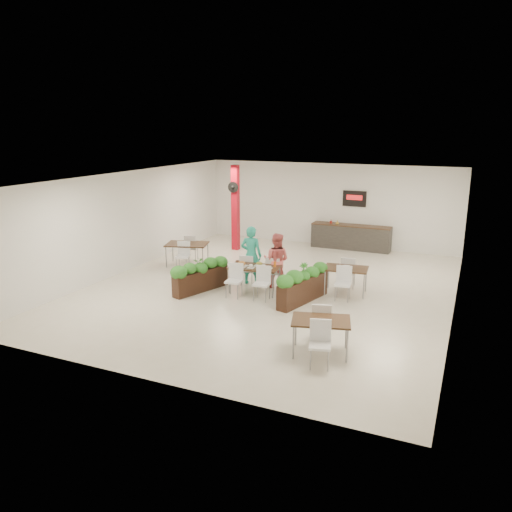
{
  "coord_description": "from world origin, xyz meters",
  "views": [
    {
      "loc": [
        5.22,
        -12.88,
        4.59
      ],
      "look_at": [
        -0.18,
        -0.67,
        1.1
      ],
      "focal_mm": 35.0,
      "sensor_mm": 36.0,
      "label": 1
    }
  ],
  "objects_px": {
    "planter_left": "(201,274)",
    "side_table_a": "(187,247)",
    "planter_right": "(303,284)",
    "side_table_b": "(346,272)",
    "diner_man": "(251,255)",
    "red_column": "(235,207)",
    "diner_woman": "(276,261)",
    "side_table_c": "(321,325)",
    "service_counter": "(351,236)",
    "main_table": "(254,270)"
  },
  "relations": [
    {
      "from": "service_counter",
      "to": "side_table_a",
      "type": "relative_size",
      "value": 1.79
    },
    {
      "from": "main_table",
      "to": "diner_woman",
      "type": "bearing_deg",
      "value": 58.03
    },
    {
      "from": "planter_left",
      "to": "side_table_c",
      "type": "relative_size",
      "value": 1.11
    },
    {
      "from": "red_column",
      "to": "diner_man",
      "type": "distance_m",
      "value": 4.41
    },
    {
      "from": "main_table",
      "to": "planter_left",
      "type": "distance_m",
      "value": 1.54
    },
    {
      "from": "planter_left",
      "to": "side_table_a",
      "type": "distance_m",
      "value": 2.86
    },
    {
      "from": "diner_woman",
      "to": "side_table_b",
      "type": "relative_size",
      "value": 0.97
    },
    {
      "from": "red_column",
      "to": "diner_woman",
      "type": "relative_size",
      "value": 1.98
    },
    {
      "from": "side_table_a",
      "to": "side_table_b",
      "type": "relative_size",
      "value": 1.01
    },
    {
      "from": "red_column",
      "to": "planter_right",
      "type": "height_order",
      "value": "red_column"
    },
    {
      "from": "side_table_b",
      "to": "red_column",
      "type": "bearing_deg",
      "value": 139.66
    },
    {
      "from": "planter_right",
      "to": "service_counter",
      "type": "bearing_deg",
      "value": 92.2
    },
    {
      "from": "side_table_a",
      "to": "diner_man",
      "type": "bearing_deg",
      "value": -36.67
    },
    {
      "from": "diner_woman",
      "to": "side_table_c",
      "type": "xyz_separation_m",
      "value": [
        2.47,
        -3.74,
        -0.18
      ]
    },
    {
      "from": "diner_woman",
      "to": "planter_right",
      "type": "distance_m",
      "value": 1.47
    },
    {
      "from": "planter_right",
      "to": "side_table_b",
      "type": "distance_m",
      "value": 1.45
    },
    {
      "from": "planter_right",
      "to": "planter_left",
      "type": "bearing_deg",
      "value": -174.16
    },
    {
      "from": "red_column",
      "to": "diner_woman",
      "type": "xyz_separation_m",
      "value": [
        3.12,
        -3.67,
        -0.84
      ]
    },
    {
      "from": "red_column",
      "to": "service_counter",
      "type": "relative_size",
      "value": 1.07
    },
    {
      "from": "main_table",
      "to": "side_table_b",
      "type": "relative_size",
      "value": 1.04
    },
    {
      "from": "planter_left",
      "to": "side_table_b",
      "type": "height_order",
      "value": "planter_left"
    },
    {
      "from": "planter_left",
      "to": "side_table_b",
      "type": "bearing_deg",
      "value": 20.93
    },
    {
      "from": "planter_left",
      "to": "side_table_c",
      "type": "xyz_separation_m",
      "value": [
        4.31,
        -2.54,
        0.11
      ]
    },
    {
      "from": "side_table_c",
      "to": "side_table_b",
      "type": "bearing_deg",
      "value": 81.36
    },
    {
      "from": "diner_man",
      "to": "planter_right",
      "type": "bearing_deg",
      "value": 149.75
    },
    {
      "from": "side_table_b",
      "to": "service_counter",
      "type": "bearing_deg",
      "value": 95.26
    },
    {
      "from": "diner_man",
      "to": "planter_left",
      "type": "relative_size",
      "value": 0.94
    },
    {
      "from": "red_column",
      "to": "planter_left",
      "type": "distance_m",
      "value": 5.16
    },
    {
      "from": "red_column",
      "to": "service_counter",
      "type": "distance_m",
      "value": 4.56
    },
    {
      "from": "red_column",
      "to": "side_table_c",
      "type": "height_order",
      "value": "red_column"
    },
    {
      "from": "service_counter",
      "to": "planter_right",
      "type": "bearing_deg",
      "value": -87.8
    },
    {
      "from": "red_column",
      "to": "side_table_c",
      "type": "xyz_separation_m",
      "value": [
        5.58,
        -7.41,
        -1.02
      ]
    },
    {
      "from": "main_table",
      "to": "planter_left",
      "type": "relative_size",
      "value": 0.93
    },
    {
      "from": "red_column",
      "to": "main_table",
      "type": "relative_size",
      "value": 1.85
    },
    {
      "from": "service_counter",
      "to": "planter_right",
      "type": "relative_size",
      "value": 1.49
    },
    {
      "from": "planter_left",
      "to": "diner_man",
      "type": "bearing_deg",
      "value": 49.09
    },
    {
      "from": "side_table_b",
      "to": "main_table",
      "type": "bearing_deg",
      "value": -165.69
    },
    {
      "from": "red_column",
      "to": "diner_man",
      "type": "xyz_separation_m",
      "value": [
        2.32,
        -3.67,
        -0.76
      ]
    },
    {
      "from": "planter_left",
      "to": "side_table_a",
      "type": "relative_size",
      "value": 1.11
    },
    {
      "from": "side_table_a",
      "to": "side_table_b",
      "type": "bearing_deg",
      "value": -24.56
    },
    {
      "from": "diner_woman",
      "to": "planter_left",
      "type": "relative_size",
      "value": 0.87
    },
    {
      "from": "service_counter",
      "to": "main_table",
      "type": "xyz_separation_m",
      "value": [
        -1.29,
        -6.19,
        0.14
      ]
    },
    {
      "from": "side_table_a",
      "to": "side_table_c",
      "type": "distance_m",
      "value": 7.75
    },
    {
      "from": "red_column",
      "to": "main_table",
      "type": "bearing_deg",
      "value": -57.96
    },
    {
      "from": "planter_right",
      "to": "side_table_c",
      "type": "distance_m",
      "value": 3.14
    },
    {
      "from": "service_counter",
      "to": "planter_left",
      "type": "relative_size",
      "value": 1.61
    },
    {
      "from": "red_column",
      "to": "diner_woman",
      "type": "distance_m",
      "value": 4.89
    },
    {
      "from": "diner_man",
      "to": "planter_right",
      "type": "xyz_separation_m",
      "value": [
        1.93,
        -0.9,
        -0.37
      ]
    },
    {
      "from": "diner_man",
      "to": "planter_left",
      "type": "height_order",
      "value": "diner_man"
    },
    {
      "from": "diner_woman",
      "to": "side_table_b",
      "type": "bearing_deg",
      "value": -177.7
    }
  ]
}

